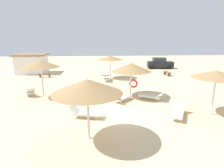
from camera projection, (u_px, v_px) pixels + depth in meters
ground_plane at (115, 114)px, 11.44m from camera, size 80.00×80.00×0.00m
parasol_0 at (110, 58)px, 21.43m from camera, size 3.00×3.00×2.67m
parasol_1 at (131, 67)px, 14.50m from camera, size 3.18×3.18×2.73m
parasol_2 at (216, 74)px, 10.83m from camera, size 2.86×2.86×2.78m
parasol_3 at (87, 86)px, 8.03m from camera, size 3.18×3.18×2.88m
parasol_4 at (41, 64)px, 14.41m from camera, size 2.93×2.93×2.95m
lounger_0 at (104, 73)px, 23.24m from camera, size 1.58×1.95×0.65m
lounger_1 at (122, 97)px, 13.67m from camera, size 1.76×1.84×0.65m
lounger_2 at (178, 111)px, 11.01m from camera, size 1.44×1.94×0.79m
lounger_3 at (85, 113)px, 10.84m from camera, size 1.98×1.06×0.74m
lounger_4 at (29, 91)px, 15.25m from camera, size 1.57×1.92×0.75m
lounger_5 at (107, 78)px, 20.38m from camera, size 1.04×2.00×0.65m
lounger_6 at (151, 96)px, 14.06m from camera, size 1.94×1.60×0.65m
bench_0 at (45, 75)px, 22.23m from camera, size 1.51×0.43×0.49m
bench_1 at (167, 73)px, 23.41m from camera, size 0.58×1.54×0.49m
parked_car at (160, 63)px, 28.95m from camera, size 4.17×2.35×1.72m
beach_cabana at (32, 63)px, 24.89m from camera, size 4.02×3.56×2.60m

